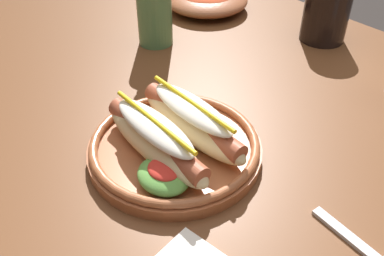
% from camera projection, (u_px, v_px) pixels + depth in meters
% --- Properties ---
extents(dining_table, '(1.30, 0.83, 0.74)m').
position_uv_depth(dining_table, '(222.00, 146.00, 0.74)').
color(dining_table, brown).
rests_on(dining_table, ground_plane).
extents(hot_dog_plate, '(0.23, 0.23, 0.08)m').
position_uv_depth(hot_dog_plate, '(174.00, 140.00, 0.55)').
color(hot_dog_plate, '#9E5633').
rests_on(hot_dog_plate, dining_table).
extents(fork, '(0.12, 0.03, 0.00)m').
position_uv_depth(fork, '(367.00, 252.00, 0.45)').
color(fork, silver).
rests_on(fork, dining_table).
extents(soda_cup, '(0.09, 0.09, 0.11)m').
position_uv_depth(soda_cup, '(326.00, 13.00, 0.81)').
color(soda_cup, black).
rests_on(soda_cup, dining_table).
extents(glass_bottle, '(0.07, 0.07, 0.20)m').
position_uv_depth(glass_bottle, '(154.00, 3.00, 0.78)').
color(glass_bottle, '#4C7F51').
rests_on(glass_bottle, dining_table).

